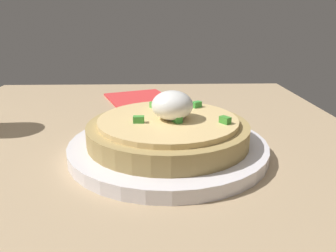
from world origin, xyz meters
TOP-DOWN VIEW (x-y plane):
  - dining_table at (0.00, 0.00)cm, footprint 90.80×69.24cm
  - plate at (1.67, -5.34)cm, footprint 24.79×24.79cm
  - pizza at (1.65, -5.38)cm, footprint 20.05×20.05cm
  - napkin at (30.03, 0.16)cm, footprint 15.64×15.64cm

SIDE VIEW (x-z plane):
  - dining_table at x=0.00cm, z-range 0.00..2.77cm
  - napkin at x=30.03cm, z-range 2.77..3.17cm
  - plate at x=1.67cm, z-range 2.77..4.35cm
  - pizza at x=1.65cm, z-range 2.77..9.30cm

